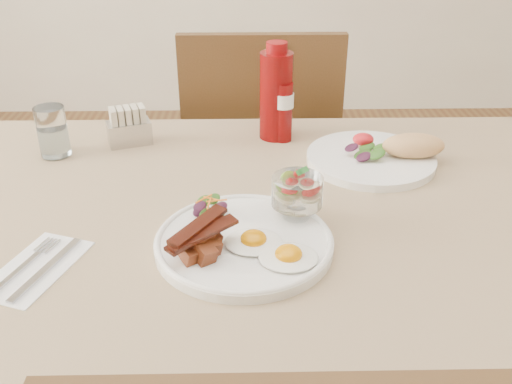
% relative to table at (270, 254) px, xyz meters
% --- Properties ---
extents(table, '(1.33, 0.88, 0.75)m').
position_rel_table_xyz_m(table, '(0.00, 0.00, 0.00)').
color(table, '#54351A').
rests_on(table, ground).
extents(chair_far, '(0.42, 0.42, 0.93)m').
position_rel_table_xyz_m(chair_far, '(0.00, 0.66, -0.14)').
color(chair_far, '#54351A').
rests_on(chair_far, ground).
extents(main_plate, '(0.28, 0.28, 0.02)m').
position_rel_table_xyz_m(main_plate, '(-0.05, -0.11, 0.10)').
color(main_plate, white).
rests_on(main_plate, table).
extents(fried_eggs, '(0.14, 0.12, 0.02)m').
position_rel_table_xyz_m(fried_eggs, '(-0.01, -0.14, 0.11)').
color(fried_eggs, white).
rests_on(fried_eggs, main_plate).
extents(bacon_potato_pile, '(0.11, 0.10, 0.05)m').
position_rel_table_xyz_m(bacon_potato_pile, '(-0.11, -0.15, 0.13)').
color(bacon_potato_pile, maroon).
rests_on(bacon_potato_pile, main_plate).
extents(side_salad, '(0.07, 0.06, 0.03)m').
position_rel_table_xyz_m(side_salad, '(-0.10, -0.04, 0.12)').
color(side_salad, '#204A13').
rests_on(side_salad, main_plate).
extents(fruit_cup, '(0.08, 0.08, 0.09)m').
position_rel_table_xyz_m(fruit_cup, '(0.04, -0.04, 0.15)').
color(fruit_cup, white).
rests_on(fruit_cup, main_plate).
extents(second_plate, '(0.28, 0.26, 0.07)m').
position_rel_table_xyz_m(second_plate, '(0.23, 0.19, 0.11)').
color(second_plate, white).
rests_on(second_plate, table).
extents(ketchup_bottle, '(0.09, 0.09, 0.21)m').
position_rel_table_xyz_m(ketchup_bottle, '(0.02, 0.33, 0.19)').
color(ketchup_bottle, '#600506').
rests_on(ketchup_bottle, table).
extents(hot_sauce_bottle, '(0.05, 0.05, 0.15)m').
position_rel_table_xyz_m(hot_sauce_bottle, '(0.04, 0.31, 0.16)').
color(hot_sauce_bottle, '#600506').
rests_on(hot_sauce_bottle, table).
extents(sugar_caddy, '(0.10, 0.08, 0.08)m').
position_rel_table_xyz_m(sugar_caddy, '(-0.29, 0.30, 0.13)').
color(sugar_caddy, '#B0AFB4').
rests_on(sugar_caddy, table).
extents(water_glass, '(0.06, 0.06, 0.11)m').
position_rel_table_xyz_m(water_glass, '(-0.44, 0.24, 0.13)').
color(water_glass, white).
rests_on(water_glass, table).
extents(napkin_cutlery, '(0.15, 0.19, 0.01)m').
position_rel_table_xyz_m(napkin_cutlery, '(-0.35, -0.16, 0.09)').
color(napkin_cutlery, white).
rests_on(napkin_cutlery, table).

